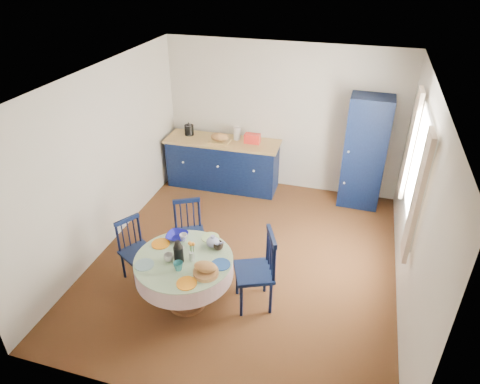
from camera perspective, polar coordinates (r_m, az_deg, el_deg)
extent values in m
plane|color=black|center=(6.01, 0.74, -8.94)|extent=(4.50, 4.50, 0.00)
plane|color=white|center=(4.83, 0.94, 14.66)|extent=(4.50, 4.50, 0.00)
cube|color=beige|center=(7.31, 5.66, 9.74)|extent=(4.00, 0.02, 2.50)
cube|color=beige|center=(6.09, -17.65, 4.04)|extent=(0.02, 4.50, 2.50)
cube|color=beige|center=(5.22, 22.49, -1.55)|extent=(0.02, 4.50, 2.50)
plane|color=white|center=(5.36, 22.79, 2.36)|extent=(0.00, 1.20, 1.20)
cube|color=#F0E2CA|center=(4.72, 22.52, -0.79)|extent=(0.05, 0.34, 1.45)
cube|color=#F0E2CA|center=(5.97, 21.75, 5.91)|extent=(0.05, 0.34, 1.45)
cube|color=black|center=(7.55, -2.29, 3.69)|extent=(1.92, 0.61, 0.84)
cube|color=tan|center=(7.36, -2.36, 6.74)|extent=(1.98, 0.66, 0.04)
cube|color=#B1221B|center=(7.24, 1.67, 7.18)|extent=(0.26, 0.15, 0.16)
cube|color=tan|center=(7.31, -2.73, 6.79)|extent=(0.35, 0.25, 0.02)
ellipsoid|color=#B97247|center=(7.28, -2.74, 7.34)|extent=(0.31, 0.20, 0.13)
cylinder|color=silver|center=(7.36, -0.41, 7.86)|extent=(0.12, 0.12, 0.22)
cube|color=black|center=(7.08, 16.28, 5.03)|extent=(0.65, 0.47, 1.84)
cylinder|color=white|center=(6.82, 14.30, 5.21)|extent=(0.04, 0.02, 0.04)
cylinder|color=white|center=(7.07, 13.74, 1.17)|extent=(0.04, 0.02, 0.04)
cylinder|color=#582D19|center=(5.41, -7.06, -14.24)|extent=(0.47, 0.47, 0.05)
cylinder|color=#582D19|center=(5.20, -7.27, -11.80)|extent=(0.10, 0.10, 0.61)
cylinder|color=#582D19|center=(4.99, -7.51, -9.07)|extent=(1.07, 1.07, 0.03)
cylinder|color=silver|center=(5.05, -7.44, -9.91)|extent=(1.13, 1.13, 0.22)
cylinder|color=beige|center=(4.98, -7.53, -8.89)|extent=(1.13, 1.13, 0.01)
cylinder|color=#7AA3A9|center=(4.96, -12.66, -9.44)|extent=(0.22, 0.22, 0.01)
cylinder|color=orange|center=(4.66, -7.13, -11.99)|extent=(0.22, 0.22, 0.01)
cylinder|color=navy|center=(4.86, -2.59, -9.61)|extent=(0.22, 0.22, 0.01)
cylinder|color=#9EC07A|center=(5.26, -3.98, -6.08)|extent=(0.22, 0.22, 0.01)
cylinder|color=orange|center=(5.23, -10.54, -6.80)|extent=(0.22, 0.22, 0.01)
cylinder|color=#A07A40|center=(4.73, -4.57, -10.65)|extent=(0.28, 0.28, 0.05)
ellipsoid|color=#B97247|center=(4.68, -4.61, -9.92)|extent=(0.26, 0.16, 0.11)
cube|color=silver|center=(5.10, -8.13, -7.45)|extent=(0.10, 0.07, 0.04)
cylinder|color=black|center=(5.61, -13.77, -10.87)|extent=(0.03, 0.03, 0.39)
cylinder|color=black|center=(5.72, -11.14, -9.56)|extent=(0.03, 0.03, 0.39)
cylinder|color=black|center=(5.81, -15.29, -9.43)|extent=(0.03, 0.03, 0.39)
cylinder|color=black|center=(5.91, -12.73, -8.20)|extent=(0.03, 0.03, 0.39)
cube|color=black|center=(5.63, -13.49, -7.83)|extent=(0.50, 0.51, 0.04)
cylinder|color=black|center=(5.56, -15.98, -5.92)|extent=(0.03, 0.03, 0.43)
cylinder|color=black|center=(5.67, -13.31, -4.71)|extent=(0.03, 0.03, 0.43)
cube|color=black|center=(5.51, -14.89, -3.63)|extent=(0.20, 0.32, 0.05)
cylinder|color=black|center=(5.60, -15.32, -5.78)|extent=(0.02, 0.02, 0.36)
cylinder|color=black|center=(5.63, -14.61, -5.46)|extent=(0.02, 0.02, 0.36)
cylinder|color=black|center=(5.66, -13.91, -5.14)|extent=(0.02, 0.02, 0.36)
cylinder|color=black|center=(5.78, -8.07, -8.58)|extent=(0.03, 0.03, 0.41)
cylinder|color=black|center=(5.79, -4.86, -8.24)|extent=(0.03, 0.03, 0.41)
cylinder|color=black|center=(6.02, -8.30, -6.79)|extent=(0.03, 0.03, 0.41)
cylinder|color=black|center=(6.03, -5.23, -6.46)|extent=(0.03, 0.03, 0.41)
cube|color=black|center=(5.77, -6.75, -5.74)|extent=(0.53, 0.52, 0.04)
cylinder|color=black|center=(5.77, -8.64, -3.10)|extent=(0.03, 0.03, 0.46)
cylinder|color=black|center=(5.79, -5.46, -2.77)|extent=(0.03, 0.03, 0.46)
cube|color=black|center=(5.67, -7.18, -1.16)|extent=(0.34, 0.20, 0.06)
cylinder|color=black|center=(5.79, -7.88, -3.18)|extent=(0.02, 0.02, 0.38)
cylinder|color=black|center=(5.79, -7.04, -3.09)|extent=(0.02, 0.02, 0.38)
cylinder|color=black|center=(5.79, -6.19, -3.00)|extent=(0.02, 0.02, 0.38)
cylinder|color=black|center=(5.35, -0.37, -11.55)|extent=(0.04, 0.04, 0.46)
cylinder|color=black|center=(5.09, 0.17, -14.28)|extent=(0.04, 0.04, 0.46)
cylinder|color=black|center=(5.39, 3.33, -11.21)|extent=(0.04, 0.04, 0.46)
cylinder|color=black|center=(5.13, 4.09, -13.89)|extent=(0.04, 0.04, 0.46)
cube|color=black|center=(5.07, 1.85, -10.63)|extent=(0.58, 0.59, 0.04)
cylinder|color=black|center=(5.07, 3.74, -6.88)|extent=(0.04, 0.04, 0.52)
cylinder|color=black|center=(4.79, 4.57, -9.50)|extent=(0.04, 0.04, 0.52)
cube|color=black|center=(4.79, 4.25, -5.94)|extent=(0.20, 0.39, 0.06)
cylinder|color=black|center=(5.02, 3.92, -7.66)|extent=(0.02, 0.02, 0.43)
cylinder|color=black|center=(4.95, 4.14, -8.35)|extent=(0.02, 0.02, 0.43)
cylinder|color=black|center=(4.87, 4.36, -9.05)|extent=(0.02, 0.02, 0.43)
imported|color=silver|center=(4.95, -9.48, -8.60)|extent=(0.11, 0.11, 0.09)
imported|color=#2A6F76|center=(4.81, -8.22, -9.77)|extent=(0.11, 0.11, 0.10)
imported|color=black|center=(5.05, -2.91, -7.19)|extent=(0.12, 0.12, 0.09)
imported|color=silver|center=(5.23, -7.53, -6.04)|extent=(0.10, 0.10, 0.09)
imported|color=navy|center=(5.28, -8.38, -5.88)|extent=(0.26, 0.26, 0.06)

